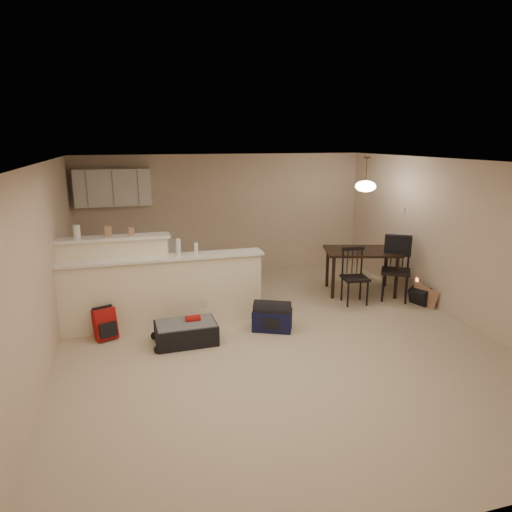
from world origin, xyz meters
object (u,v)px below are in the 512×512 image
object	(u,v)px
black_daypack	(421,296)
suitcase	(186,333)
red_backpack	(105,324)
dining_chair_near	(355,277)
dining_chair_far	(396,270)
pendant_lamp	(366,186)
dining_table	(361,255)
navy_duffel	(272,320)

from	to	relation	value
black_daypack	suitcase	bearing A→B (deg)	77.52
suitcase	red_backpack	world-z (taller)	red_backpack
dining_chair_near	dining_chair_far	size ratio (longest dim) A/B	0.88
suitcase	dining_chair_far	bearing A→B (deg)	9.73
black_daypack	dining_chair_near	bearing A→B (deg)	53.30
pendant_lamp	dining_chair_far	world-z (taller)	pendant_lamp
dining_table	dining_chair_far	distance (m)	0.68
dining_chair_near	dining_chair_far	xyz separation A→B (m)	(0.78, -0.02, 0.07)
navy_duffel	pendant_lamp	bearing A→B (deg)	54.55
pendant_lamp	red_backpack	size ratio (longest dim) A/B	1.38
suitcase	black_daypack	bearing A→B (deg)	4.29
suitcase	pendant_lamp	bearing A→B (deg)	19.19
dining_chair_far	red_backpack	distance (m)	4.94
dining_table	black_daypack	xyz separation A→B (m)	(0.71, -0.87, -0.57)
dining_table	dining_chair_near	size ratio (longest dim) A/B	1.53
dining_chair_near	red_backpack	distance (m)	4.16
dining_chair_far	navy_duffel	size ratio (longest dim) A/B	1.93
dining_table	suitcase	xyz separation A→B (m)	(-3.42, -1.32, -0.57)
red_backpack	navy_duffel	bearing A→B (deg)	-29.68
dining_table	dining_chair_near	bearing A→B (deg)	-110.91
red_backpack	suitcase	bearing A→B (deg)	-43.33
red_backpack	pendant_lamp	bearing A→B (deg)	-10.40
dining_table	pendant_lamp	world-z (taller)	pendant_lamp
dining_chair_far	red_backpack	world-z (taller)	dining_chair_far
dining_chair_near	red_backpack	xyz separation A→B (m)	(-4.13, -0.36, -0.26)
red_backpack	black_daypack	bearing A→B (deg)	-21.31
suitcase	black_daypack	size ratio (longest dim) A/B	2.55
dining_chair_near	red_backpack	bearing A→B (deg)	-167.86
pendant_lamp	suitcase	xyz separation A→B (m)	(-3.42, -1.32, -1.85)
dining_table	black_daypack	bearing A→B (deg)	-35.05
dining_chair_far	black_daypack	bearing A→B (deg)	-14.35
navy_duffel	black_daypack	size ratio (longest dim) A/B	1.75
dining_table	pendant_lamp	xyz separation A→B (m)	(0.00, 0.00, 1.27)
dining_chair_near	dining_table	bearing A→B (deg)	60.47
dining_chair_near	dining_chair_far	distance (m)	0.79
dining_chair_far	red_backpack	size ratio (longest dim) A/B	2.49
dining_table	suitcase	bearing A→B (deg)	-143.12
pendant_lamp	suitcase	size ratio (longest dim) A/B	0.73
black_daypack	dining_table	bearing A→B (deg)	20.49
pendant_lamp	dining_chair_far	size ratio (longest dim) A/B	0.56
dining_table	navy_duffel	world-z (taller)	dining_table
suitcase	navy_duffel	size ratio (longest dim) A/B	1.46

